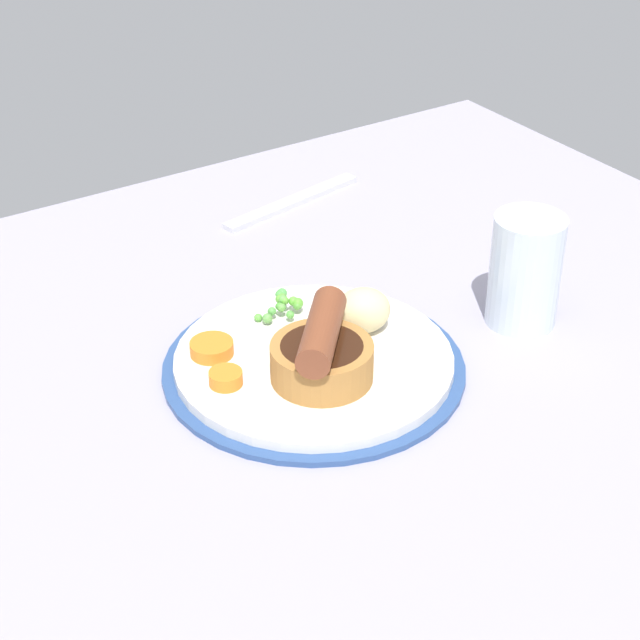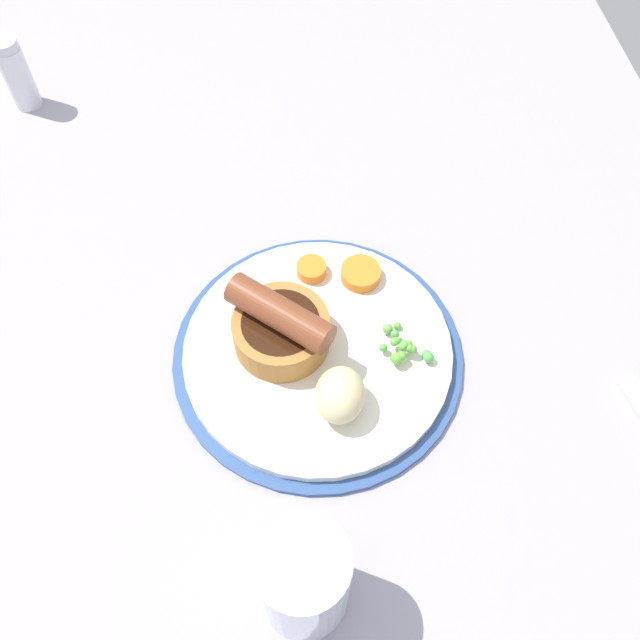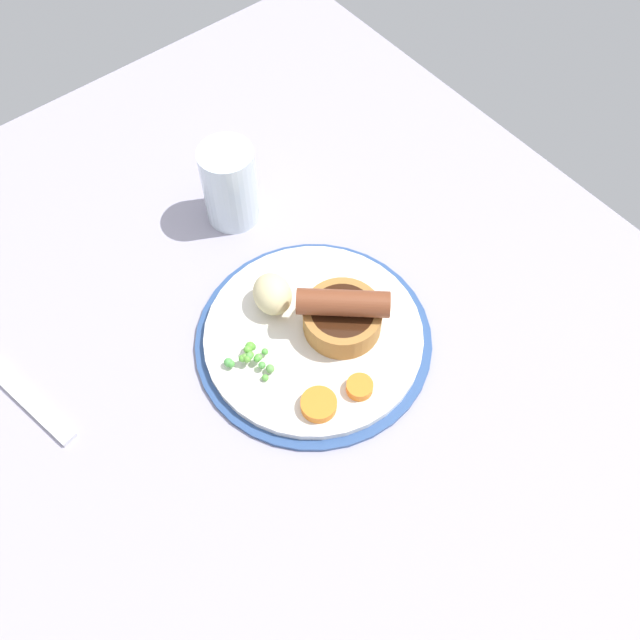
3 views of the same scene
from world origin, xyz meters
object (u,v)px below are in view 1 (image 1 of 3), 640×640
pea_pile (283,304)px  carrot_slice_0 (212,348)px  drinking_glass (525,271)px  potato_chunk_0 (361,309)px  dinner_plate (314,364)px  carrot_slice_2 (226,378)px  fork (292,202)px  sausage_pudding (322,354)px

pea_pile → carrot_slice_0: size_ratio=1.23×
drinking_glass → potato_chunk_0: bearing=-19.1°
dinner_plate → pea_pile: (-1.37, -7.06, 1.77)cm
carrot_slice_2 → fork: size_ratio=0.15×
sausage_pudding → carrot_slice_0: size_ratio=2.43×
carrot_slice_0 → carrot_slice_2: size_ratio=1.34×
sausage_pudding → pea_pile: (-2.50, -9.98, -1.34)cm
dinner_plate → carrot_slice_2: carrot_slice_2 is taller
pea_pile → carrot_slice_0: bearing=15.3°
dinner_plate → fork: size_ratio=1.39×
pea_pile → drinking_glass: bearing=149.7°
carrot_slice_0 → fork: size_ratio=0.20×
sausage_pudding → carrot_slice_2: size_ratio=3.26×
dinner_plate → pea_pile: bearing=-101.0°
pea_pile → potato_chunk_0: (-4.18, 5.72, 1.02)cm
fork → drinking_glass: (-4.65, 30.69, 4.74)cm
dinner_plate → carrot_slice_0: size_ratio=6.94×
pea_pile → drinking_glass: (-18.08, 10.55, 2.70)cm
pea_pile → carrot_slice_0: (8.21, 2.25, -0.37)cm
carrot_slice_2 → drinking_glass: drinking_glass is taller
carrot_slice_2 → drinking_glass: size_ratio=0.27×
carrot_slice_0 → drinking_glass: 27.74cm
pea_pile → potato_chunk_0: 7.16cm
dinner_plate → sausage_pudding: (1.13, 2.92, 3.11)cm
sausage_pudding → carrot_slice_2: bearing=105.0°
pea_pile → carrot_slice_2: bearing=35.3°
potato_chunk_0 → carrot_slice_0: 12.95cm
sausage_pudding → carrot_slice_0: 9.76cm
dinner_plate → potato_chunk_0: 6.35cm
sausage_pudding → pea_pile: size_ratio=1.98×
sausage_pudding → carrot_slice_2: sausage_pudding is taller
dinner_plate → carrot_slice_2: size_ratio=9.30×
sausage_pudding → potato_chunk_0: size_ratio=1.82×
dinner_plate → fork: (-14.79, -27.20, -0.27)cm
sausage_pudding → fork: sausage_pudding is taller
drinking_glass → carrot_slice_2: bearing=-8.3°
fork → drinking_glass: bearing=87.9°
sausage_pudding → dinner_plate: bearing=20.4°
pea_pile → drinking_glass: size_ratio=0.44×
carrot_slice_0 → drinking_glass: (-26.29, 8.30, 3.07)cm
dinner_plate → carrot_slice_2: (7.92, -0.48, 1.40)cm
dinner_plate → pea_pile: pea_pile is taller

